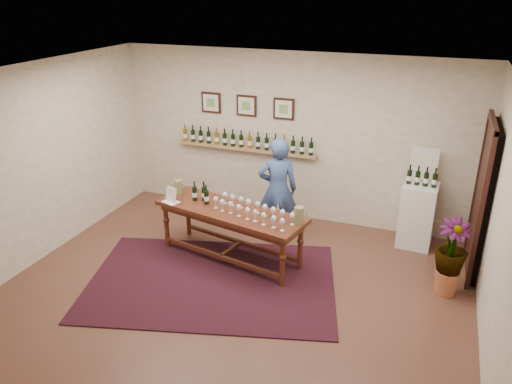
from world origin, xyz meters
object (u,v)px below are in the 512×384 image
(display_pedestal, at_px, (417,215))
(person, at_px, (278,190))
(tasting_table, at_px, (230,217))
(potted_plant, at_px, (450,258))

(display_pedestal, relative_size, person, 0.60)
(tasting_table, height_order, potted_plant, potted_plant)
(potted_plant, bearing_deg, tasting_table, -177.02)
(tasting_table, xyz_separation_m, display_pedestal, (2.50, 1.40, -0.17))
(tasting_table, distance_m, person, 0.96)
(display_pedestal, bearing_deg, tasting_table, -150.83)
(tasting_table, relative_size, display_pedestal, 2.33)
(display_pedestal, bearing_deg, person, -164.87)
(person, bearing_deg, display_pedestal, 172.92)
(potted_plant, distance_m, person, 2.66)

